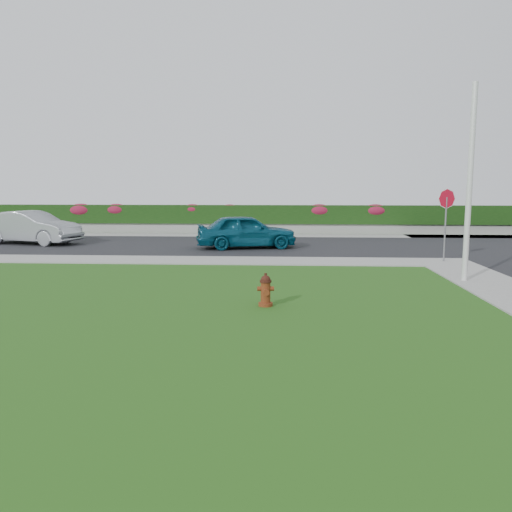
# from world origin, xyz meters

# --- Properties ---
(ground) EXTENTS (120.00, 120.00, 0.00)m
(ground) POSITION_xyz_m (0.00, 0.00, 0.00)
(ground) COLOR black
(ground) RESTS_ON ground
(street_far) EXTENTS (26.00, 8.00, 0.04)m
(street_far) POSITION_xyz_m (-5.00, 14.00, 0.02)
(street_far) COLOR black
(street_far) RESTS_ON ground
(sidewalk_far) EXTENTS (24.00, 2.00, 0.04)m
(sidewalk_far) POSITION_xyz_m (-6.00, 9.00, 0.02)
(sidewalk_far) COLOR gray
(sidewalk_far) RESTS_ON ground
(curb_corner) EXTENTS (2.00, 2.00, 0.04)m
(curb_corner) POSITION_xyz_m (7.00, 9.00, 0.02)
(curb_corner) COLOR gray
(curb_corner) RESTS_ON ground
(sidewalk_beyond) EXTENTS (34.00, 2.00, 0.04)m
(sidewalk_beyond) POSITION_xyz_m (-1.00, 19.00, 0.02)
(sidewalk_beyond) COLOR gray
(sidewalk_beyond) RESTS_ON ground
(retaining_wall) EXTENTS (34.00, 0.40, 0.60)m
(retaining_wall) POSITION_xyz_m (-1.00, 20.50, 0.30)
(retaining_wall) COLOR gray
(retaining_wall) RESTS_ON ground
(hedge) EXTENTS (32.00, 0.90, 1.10)m
(hedge) POSITION_xyz_m (-1.00, 20.60, 1.15)
(hedge) COLOR black
(hedge) RESTS_ON retaining_wall
(fire_hydrant) EXTENTS (0.40, 0.38, 0.78)m
(fire_hydrant) POSITION_xyz_m (0.68, 1.88, 0.37)
(fire_hydrant) COLOR #4C1A0C
(fire_hydrant) RESTS_ON ground
(sedan_teal) EXTENTS (4.76, 2.78, 1.52)m
(sedan_teal) POSITION_xyz_m (-0.62, 12.83, 0.80)
(sedan_teal) COLOR navy
(sedan_teal) RESTS_ON street_far
(sedan_silver) EXTENTS (5.07, 2.81, 1.58)m
(sedan_silver) POSITION_xyz_m (-11.14, 13.95, 0.83)
(sedan_silver) COLOR #9EA1A5
(sedan_silver) RESTS_ON street_far
(utility_pole) EXTENTS (0.16, 0.16, 5.67)m
(utility_pole) POSITION_xyz_m (6.39, 5.27, 2.83)
(utility_pole) COLOR silver
(utility_pole) RESTS_ON ground
(stop_sign) EXTENTS (0.70, 0.28, 2.71)m
(stop_sign) POSITION_xyz_m (7.00, 9.16, 2.03)
(stop_sign) COLOR slate
(stop_sign) RESTS_ON ground
(flower_clump_a) EXTENTS (1.55, 1.00, 0.78)m
(flower_clump_a) POSITION_xyz_m (-11.38, 20.50, 1.39)
(flower_clump_a) COLOR maroon
(flower_clump_a) RESTS_ON hedge
(flower_clump_b) EXTENTS (1.42, 0.91, 0.71)m
(flower_clump_b) POSITION_xyz_m (-9.17, 20.50, 1.42)
(flower_clump_b) COLOR maroon
(flower_clump_b) RESTS_ON hedge
(flower_clump_c) EXTENTS (1.20, 0.77, 0.60)m
(flower_clump_c) POSITION_xyz_m (-4.48, 20.50, 1.46)
(flower_clump_c) COLOR maroon
(flower_clump_c) RESTS_ON hedge
(flower_clump_d) EXTENTS (1.02, 0.65, 0.51)m
(flower_clump_d) POSITION_xyz_m (-2.21, 20.50, 1.50)
(flower_clump_d) COLOR maroon
(flower_clump_d) RESTS_ON hedge
(flower_clump_e) EXTENTS (1.46, 0.94, 0.73)m
(flower_clump_e) POSITION_xyz_m (3.15, 20.50, 1.41)
(flower_clump_e) COLOR maroon
(flower_clump_e) RESTS_ON hedge
(flower_clump_f) EXTENTS (1.47, 0.95, 0.74)m
(flower_clump_f) POSITION_xyz_m (6.46, 20.50, 1.41)
(flower_clump_f) COLOR maroon
(flower_clump_f) RESTS_ON hedge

